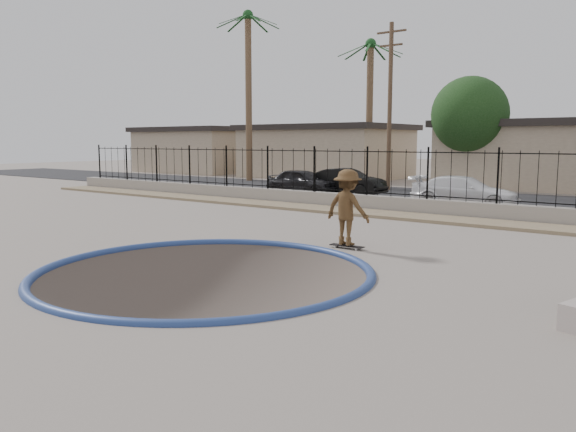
% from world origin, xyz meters
% --- Properties ---
extents(ground, '(120.00, 120.00, 2.20)m').
position_xyz_m(ground, '(0.00, 12.00, -1.10)').
color(ground, slate).
rests_on(ground, ground).
extents(bowl_pit, '(6.84, 6.84, 1.80)m').
position_xyz_m(bowl_pit, '(0.00, -1.00, 0.00)').
color(bowl_pit, '#4A4139').
rests_on(bowl_pit, ground).
extents(coping_ring, '(7.04, 7.04, 0.20)m').
position_xyz_m(coping_ring, '(0.00, -1.00, 0.00)').
color(coping_ring, navy).
rests_on(coping_ring, ground).
extents(rock_strip, '(42.00, 1.60, 0.11)m').
position_xyz_m(rock_strip, '(0.00, 9.20, 0.06)').
color(rock_strip, '#968662').
rests_on(rock_strip, ground).
extents(retaining_wall, '(42.00, 0.45, 0.60)m').
position_xyz_m(retaining_wall, '(0.00, 10.30, 0.30)').
color(retaining_wall, gray).
rests_on(retaining_wall, ground).
extents(fence, '(40.00, 0.04, 1.80)m').
position_xyz_m(fence, '(0.00, 10.30, 1.50)').
color(fence, black).
rests_on(fence, retaining_wall).
extents(street, '(90.00, 8.00, 0.04)m').
position_xyz_m(street, '(0.00, 17.00, 0.02)').
color(street, black).
rests_on(street, ground).
extents(house_west_far, '(10.60, 8.60, 3.90)m').
position_xyz_m(house_west_far, '(-28.00, 26.50, 1.97)').
color(house_west_far, tan).
rests_on(house_west_far, ground).
extents(house_west, '(11.60, 8.60, 3.90)m').
position_xyz_m(house_west, '(-15.00, 26.50, 1.97)').
color(house_west, tan).
rests_on(house_west, ground).
extents(house_center, '(10.60, 8.60, 3.90)m').
position_xyz_m(house_center, '(0.00, 26.50, 1.97)').
color(house_center, tan).
rests_on(house_center, ground).
extents(palm_left, '(2.30, 2.30, 11.30)m').
position_xyz_m(palm_left, '(-17.00, 20.00, 7.95)').
color(palm_left, brown).
rests_on(palm_left, ground).
extents(palm_mid, '(2.30, 2.30, 9.30)m').
position_xyz_m(palm_mid, '(-10.00, 24.00, 6.69)').
color(palm_mid, brown).
rests_on(palm_mid, ground).
extents(utility_pole_left, '(1.70, 0.24, 9.00)m').
position_xyz_m(utility_pole_left, '(-6.00, 19.00, 4.70)').
color(utility_pole_left, '#473323').
rests_on(utility_pole_left, ground).
extents(street_tree_left, '(4.32, 4.32, 6.36)m').
position_xyz_m(street_tree_left, '(-3.00, 23.00, 4.19)').
color(street_tree_left, '#473323').
rests_on(street_tree_left, ground).
extents(skater, '(1.28, 0.79, 1.90)m').
position_xyz_m(skater, '(1.01, 3.00, 0.95)').
color(skater, brown).
rests_on(skater, ground).
extents(skateboard, '(0.92, 0.26, 0.08)m').
position_xyz_m(skateboard, '(1.01, 3.00, 0.06)').
color(skateboard, black).
rests_on(skateboard, ground).
extents(car_a, '(3.81, 1.61, 1.29)m').
position_xyz_m(car_a, '(-8.25, 14.02, 0.68)').
color(car_a, black).
rests_on(car_a, street).
extents(car_b, '(4.01, 1.50, 1.31)m').
position_xyz_m(car_b, '(-6.26, 15.00, 0.69)').
color(car_b, black).
rests_on(car_b, street).
extents(car_c, '(4.42, 2.05, 1.25)m').
position_xyz_m(car_c, '(0.29, 13.40, 0.66)').
color(car_c, white).
rests_on(car_c, street).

